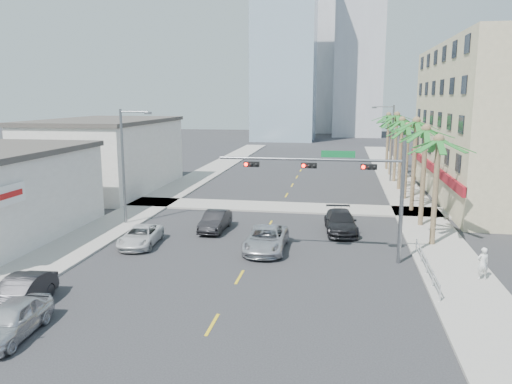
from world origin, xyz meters
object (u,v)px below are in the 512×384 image
car_parked_mid (20,293)px  car_lane_center (266,239)px  car_parked_far (141,236)px  car_parked_near (12,320)px  car_lane_right (341,222)px  pedestrian (483,263)px  traffic_signal_mast (347,179)px  car_lane_left (215,221)px

car_parked_mid → car_lane_center: bearing=42.3°
car_parked_far → car_lane_center: 8.53m
car_parked_near → car_lane_right: size_ratio=0.81×
car_lane_right → car_parked_mid: bearing=-137.8°
pedestrian → car_parked_near: bearing=10.8°
car_parked_mid → car_lane_right: (14.90, 16.34, 0.04)m
car_parked_far → car_lane_right: car_lane_right is taller
traffic_signal_mast → car_parked_far: size_ratio=2.37×
traffic_signal_mast → car_lane_right: traffic_signal_mast is taller
car_parked_near → pedestrian: pedestrian is taller
car_parked_mid → traffic_signal_mast: bearing=27.8°
car_parked_far → car_lane_right: bearing=18.5°
car_lane_left → car_lane_right: size_ratio=0.83×
traffic_signal_mast → car_parked_mid: (-15.18, -9.76, -4.32)m
car_parked_mid → car_parked_far: size_ratio=0.96×
traffic_signal_mast → pedestrian: (7.33, -2.42, -4.02)m
car_parked_far → pedestrian: bearing=-13.6°
car_parked_near → pedestrian: 23.31m
pedestrian → car_lane_left: bearing=-39.6°
car_parked_mid → car_lane_center: (10.12, 10.94, 0.02)m
traffic_signal_mast → car_lane_center: size_ratio=2.02×
traffic_signal_mast → car_lane_right: 7.85m
car_parked_far → pedestrian: size_ratio=2.62×
car_lane_left → pedestrian: pedestrian is taller
car_lane_center → car_parked_mid: bearing=-133.1°
car_lane_right → pedestrian: (7.61, -9.00, 0.26)m
car_parked_near → traffic_signal_mast: bearing=38.0°
car_parked_near → car_lane_center: car_lane_center is taller
car_parked_far → car_lane_right: (13.30, 5.71, 0.14)m
car_parked_mid → car_lane_right: car_lane_right is taller
car_parked_near → car_parked_far: bearing=85.3°
car_parked_near → car_lane_right: 23.28m
car_parked_far → pedestrian: 21.17m
traffic_signal_mast → car_parked_mid: bearing=-147.3°
car_parked_mid → car_parked_near: bearing=-66.3°
car_lane_center → car_parked_near: bearing=-122.8°
car_lane_left → car_lane_center: size_ratio=0.81×
car_parked_far → car_lane_left: (4.01, 4.61, 0.09)m
car_lane_left → car_lane_right: (9.29, 1.10, 0.05)m
car_parked_far → car_lane_left: 6.11m
traffic_signal_mast → pedestrian: bearing=-18.3°
car_lane_center → car_lane_right: size_ratio=1.01×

